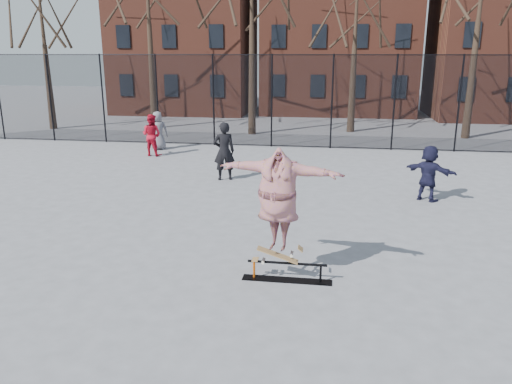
# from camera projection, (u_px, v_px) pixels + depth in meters

# --- Properties ---
(ground) EXTENTS (100.00, 100.00, 0.00)m
(ground) POSITION_uv_depth(u_px,v_px,m) (262.00, 269.00, 9.68)
(ground) COLOR slate
(skate_rail) EXTENTS (1.66, 0.25, 0.36)m
(skate_rail) POSITION_uv_depth(u_px,v_px,m) (287.00, 273.00, 9.19)
(skate_rail) COLOR black
(skate_rail) RESTS_ON ground
(skateboard) EXTENTS (0.85, 0.20, 0.10)m
(skateboard) POSITION_uv_depth(u_px,v_px,m) (278.00, 259.00, 9.14)
(skateboard) COLOR olive
(skateboard) RESTS_ON skate_rail
(skater) EXTENTS (2.37, 1.05, 1.86)m
(skater) POSITION_uv_depth(u_px,v_px,m) (278.00, 208.00, 8.87)
(skater) COLOR #773D98
(skater) RESTS_ON skateboard
(bystander_grey) EXTENTS (0.93, 0.75, 1.64)m
(bystander_grey) POSITION_uv_depth(u_px,v_px,m) (158.00, 131.00, 21.38)
(bystander_grey) COLOR slate
(bystander_grey) RESTS_ON ground
(bystander_black) EXTENTS (0.80, 0.65, 1.91)m
(bystander_black) POSITION_uv_depth(u_px,v_px,m) (224.00, 151.00, 16.24)
(bystander_black) COLOR black
(bystander_black) RESTS_ON ground
(bystander_red) EXTENTS (0.92, 0.78, 1.68)m
(bystander_red) POSITION_uv_depth(u_px,v_px,m) (152.00, 135.00, 20.12)
(bystander_red) COLOR #B61025
(bystander_red) RESTS_ON ground
(bystander_navy) EXTENTS (1.48, 1.21, 1.59)m
(bystander_navy) POSITION_uv_depth(u_px,v_px,m) (429.00, 173.00, 13.98)
(bystander_navy) COLOR #1A1A35
(bystander_navy) RESTS_ON ground
(fence) EXTENTS (34.03, 0.07, 4.00)m
(fence) POSITION_uv_depth(u_px,v_px,m) (304.00, 100.00, 21.50)
(fence) COLOR black
(fence) RESTS_ON ground
(rowhouses) EXTENTS (29.00, 7.00, 13.00)m
(rowhouses) POSITION_uv_depth(u_px,v_px,m) (328.00, 20.00, 32.68)
(rowhouses) COLOR brown
(rowhouses) RESTS_ON ground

